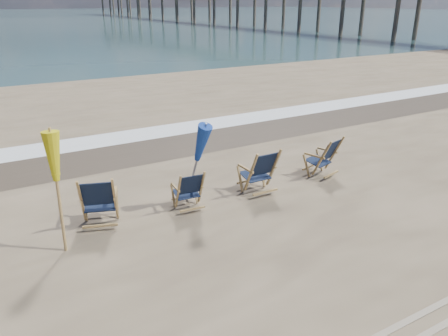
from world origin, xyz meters
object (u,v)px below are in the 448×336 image
object	(u,v)px
beach_chair_0	(115,201)
umbrella_blue	(194,140)
beach_chair_2	(274,169)
beach_chair_3	(334,155)
beach_chair_1	(202,189)
umbrella_yellow	(54,164)

from	to	relation	value
beach_chair_0	umbrella_blue	bearing A→B (deg)	-157.61
beach_chair_2	beach_chair_3	distance (m)	2.00
beach_chair_1	umbrella_yellow	xyz separation A→B (m)	(-2.85, -0.20, 1.17)
umbrella_blue	beach_chair_1	bearing A→B (deg)	-83.56
beach_chair_3	umbrella_blue	bearing A→B (deg)	-18.01
beach_chair_3	beach_chair_2	bearing A→B (deg)	-11.85
beach_chair_2	beach_chair_3	bearing A→B (deg)	-176.25
umbrella_yellow	umbrella_blue	bearing A→B (deg)	8.98
beach_chair_3	umbrella_blue	distance (m)	3.97
umbrella_blue	beach_chair_2	bearing A→B (deg)	-8.89
umbrella_yellow	umbrella_blue	size ratio (longest dim) A/B	1.09
beach_chair_0	umbrella_yellow	size ratio (longest dim) A/B	0.51
beach_chair_0	umbrella_yellow	bearing A→B (deg)	38.03
beach_chair_0	beach_chair_2	size ratio (longest dim) A/B	0.99
umbrella_yellow	beach_chair_3	bearing A→B (deg)	2.46
beach_chair_0	umbrella_blue	xyz separation A→B (m)	(1.78, 0.09, 0.92)
beach_chair_1	umbrella_yellow	world-z (taller)	umbrella_yellow
beach_chair_2	umbrella_yellow	size ratio (longest dim) A/B	0.52
beach_chair_3	umbrella_yellow	world-z (taller)	umbrella_yellow
beach_chair_3	umbrella_blue	world-z (taller)	umbrella_blue
beach_chair_0	umbrella_blue	world-z (taller)	umbrella_blue
beach_chair_0	beach_chair_1	world-z (taller)	beach_chair_0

